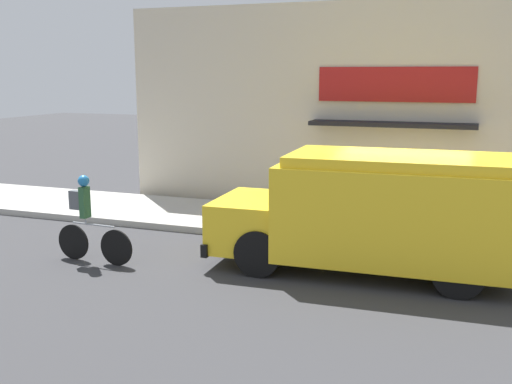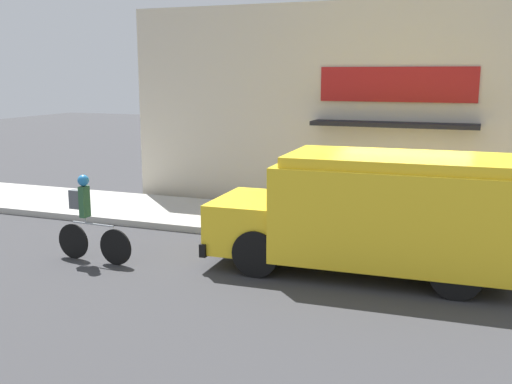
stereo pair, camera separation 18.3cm
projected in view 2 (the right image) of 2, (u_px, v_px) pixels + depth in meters
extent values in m
plane|color=#38383A|center=(399.00, 255.00, 11.92)|extent=(70.00, 70.00, 0.00)
cube|color=#ADAAA3|center=(408.00, 233.00, 13.22)|extent=(28.00, 2.88, 0.15)
cube|color=beige|center=(422.00, 111.00, 14.41)|extent=(15.63, 0.18, 5.30)
cube|color=maroon|center=(397.00, 84.00, 14.40)|extent=(3.74, 0.05, 0.84)
cube|color=black|center=(393.00, 125.00, 14.27)|extent=(3.93, 0.72, 0.10)
cube|color=yellow|center=(397.00, 213.00, 10.53)|extent=(4.23, 2.23, 1.68)
cube|color=yellow|center=(252.00, 221.00, 11.47)|extent=(1.33, 1.97, 0.92)
cube|color=yellow|center=(400.00, 160.00, 10.35)|extent=(3.89, 2.05, 0.18)
cube|color=black|center=(223.00, 237.00, 11.73)|extent=(0.19, 2.06, 0.24)
cube|color=red|center=(346.00, 191.00, 12.08)|extent=(0.04, 0.44, 0.44)
cylinder|color=black|center=(285.00, 229.00, 12.23)|extent=(0.85, 0.29, 0.84)
cylinder|color=black|center=(256.00, 253.00, 10.58)|extent=(0.85, 0.29, 0.84)
cylinder|color=black|center=(458.00, 244.00, 11.16)|extent=(0.85, 0.29, 0.84)
cylinder|color=black|center=(457.00, 273.00, 9.50)|extent=(0.85, 0.29, 0.84)
cylinder|color=black|center=(116.00, 247.00, 11.21)|extent=(0.69, 0.08, 0.69)
cylinder|color=black|center=(73.00, 241.00, 11.61)|extent=(0.69, 0.08, 0.69)
cylinder|color=#999EA3|center=(93.00, 224.00, 11.34)|extent=(0.95, 0.09, 0.04)
cylinder|color=#999EA3|center=(86.00, 220.00, 11.39)|extent=(0.04, 0.04, 0.12)
cube|color=#2D5B38|center=(84.00, 202.00, 11.32)|extent=(0.13, 0.21, 0.60)
sphere|color=#2375B7|center=(83.00, 180.00, 11.25)|extent=(0.22, 0.22, 0.22)
cube|color=#565B60|center=(76.00, 199.00, 11.39)|extent=(0.27, 0.15, 0.36)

